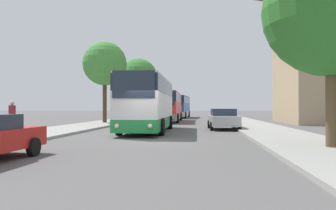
% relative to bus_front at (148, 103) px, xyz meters
% --- Properties ---
extents(ground_plane, '(300.00, 300.00, 0.00)m').
position_rel_bus_front_xyz_m(ground_plane, '(0.99, -5.60, -1.90)').
color(ground_plane, '#565454').
rests_on(ground_plane, ground).
extents(sidewalk_left, '(4.00, 120.00, 0.15)m').
position_rel_bus_front_xyz_m(sidewalk_left, '(-6.01, -5.60, -1.82)').
color(sidewalk_left, gray).
rests_on(sidewalk_left, ground_plane).
extents(sidewalk_right, '(4.00, 120.00, 0.15)m').
position_rel_bus_front_xyz_m(sidewalk_right, '(7.99, -5.60, -1.82)').
color(sidewalk_right, gray).
rests_on(sidewalk_right, ground_plane).
extents(bus_front, '(2.89, 10.25, 3.56)m').
position_rel_bus_front_xyz_m(bus_front, '(0.00, 0.00, 0.00)').
color(bus_front, '#238942').
rests_on(bus_front, ground_plane).
extents(bus_middle, '(3.00, 11.79, 3.30)m').
position_rel_bus_front_xyz_m(bus_middle, '(-0.27, 15.51, -0.13)').
color(bus_middle, gray).
rests_on(bus_middle, ground_plane).
extents(bus_rear, '(3.16, 11.30, 3.39)m').
position_rel_bus_front_xyz_m(bus_rear, '(0.04, 29.57, -0.09)').
color(bus_rear, silver).
rests_on(bus_rear, ground_plane).
extents(parked_car_right_near, '(2.27, 4.41, 1.52)m').
position_rel_bus_front_xyz_m(parked_car_right_near, '(5.17, 2.73, -1.10)').
color(parked_car_right_near, '#B7B7BC').
rests_on(parked_car_right_near, ground_plane).
extents(pedestrian_waiting_near, '(0.36, 0.36, 1.82)m').
position_rel_bus_front_xyz_m(pedestrian_waiting_near, '(-6.57, -5.02, -0.82)').
color(pedestrian_waiting_near, '#23232D').
rests_on(pedestrian_waiting_near, sidewalk_left).
extents(tree_left_near, '(4.32, 4.32, 7.96)m').
position_rel_bus_front_xyz_m(tree_left_near, '(-5.93, 9.73, 4.02)').
color(tree_left_near, '#47331E').
rests_on(tree_left_near, sidewalk_left).
extents(tree_left_far, '(5.56, 5.56, 8.35)m').
position_rel_bus_front_xyz_m(tree_left_far, '(-5.31, 23.43, 3.81)').
color(tree_left_far, '#513D23').
rests_on(tree_left_far, sidewalk_left).
extents(tree_right_near, '(5.06, 5.06, 7.69)m').
position_rel_bus_front_xyz_m(tree_right_near, '(8.40, -8.89, 3.40)').
color(tree_right_near, brown).
rests_on(tree_right_near, sidewalk_right).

